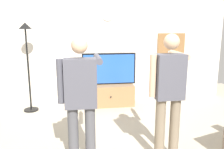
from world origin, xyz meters
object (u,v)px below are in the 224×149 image
(floor_lamp, at_px, (27,49))
(wall_clock, at_px, (108,15))
(framed_picture, at_px, (171,45))
(tv_stand, at_px, (109,95))
(person_standing_nearer_lamp, at_px, (81,96))
(person_standing_nearer_couch, at_px, (169,91))
(television, at_px, (109,69))

(floor_lamp, bearing_deg, wall_clock, 13.55)
(wall_clock, distance_m, framed_picture, 1.79)
(floor_lamp, bearing_deg, framed_picture, 7.34)
(tv_stand, bearing_deg, wall_clock, 90.00)
(wall_clock, xyz_separation_m, floor_lamp, (-1.83, -0.44, -0.73))
(floor_lamp, relative_size, person_standing_nearer_lamp, 1.11)
(tv_stand, distance_m, floor_lamp, 2.17)
(floor_lamp, bearing_deg, person_standing_nearer_couch, -44.86)
(framed_picture, relative_size, person_standing_nearer_lamp, 0.41)
(person_standing_nearer_lamp, relative_size, person_standing_nearer_couch, 0.98)
(television, xyz_separation_m, person_standing_nearer_lamp, (-0.70, -2.51, 0.12))
(wall_clock, xyz_separation_m, person_standing_nearer_couch, (0.51, -2.76, -1.12))
(framed_picture, bearing_deg, wall_clock, -179.82)
(tv_stand, relative_size, person_standing_nearer_lamp, 0.65)
(television, bearing_deg, framed_picture, 8.67)
(television, bearing_deg, tv_stand, -90.00)
(person_standing_nearer_lamp, bearing_deg, wall_clock, 75.79)
(tv_stand, height_order, framed_picture, framed_picture)
(person_standing_nearer_couch, bearing_deg, floor_lamp, 135.14)
(floor_lamp, relative_size, person_standing_nearer_couch, 1.09)
(wall_clock, relative_size, framed_picture, 0.35)
(floor_lamp, xyz_separation_m, person_standing_nearer_couch, (2.33, -2.32, -0.39))
(television, distance_m, wall_clock, 1.28)
(framed_picture, bearing_deg, tv_stand, -169.75)
(person_standing_nearer_lamp, bearing_deg, tv_stand, 74.19)
(framed_picture, xyz_separation_m, person_standing_nearer_lamp, (-2.33, -2.76, -0.41))
(floor_lamp, height_order, person_standing_nearer_couch, floor_lamp)
(floor_lamp, height_order, person_standing_nearer_lamp, floor_lamp)
(television, relative_size, person_standing_nearer_couch, 0.71)
(framed_picture, bearing_deg, television, -171.33)
(person_standing_nearer_lamp, bearing_deg, framed_picture, 49.81)
(television, relative_size, framed_picture, 1.78)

